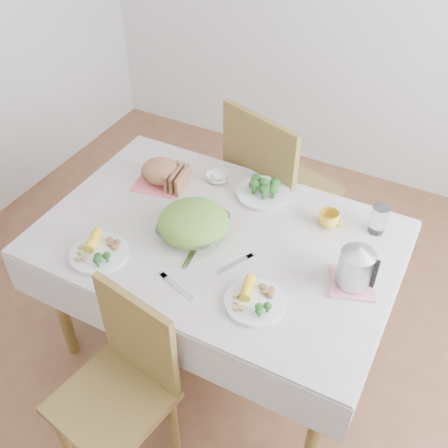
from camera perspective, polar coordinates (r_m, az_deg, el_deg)
The scene contains 19 objects.
floor at distance 2.81m, azimuth -0.56°, elevation -12.67°, with size 3.60×3.60×0.00m, color brown.
dining_table at distance 2.51m, azimuth -0.62°, elevation -7.71°, with size 1.40×0.90×0.75m, color brown.
tablecloth at distance 2.24m, azimuth -0.69°, elevation -1.36°, with size 1.50×1.00×0.01m, color beige.
chair_near at distance 2.15m, azimuth -12.31°, elevation -17.94°, with size 0.40×0.40×0.88m, color brown.
chair_far at distance 2.91m, azimuth 6.36°, elevation 2.83°, with size 0.48×0.48×1.06m, color brown.
salad_bowl at distance 2.22m, azimuth -3.34°, elevation -0.42°, with size 0.29×0.29×0.07m, color white.
dinner_plate_left at distance 2.20m, azimuth -13.40°, elevation -3.14°, with size 0.24×0.24×0.02m, color white.
dinner_plate_right at distance 1.97m, azimuth 3.39°, elevation -8.47°, with size 0.23×0.23×0.02m, color white.
broccoli_plate at distance 2.44m, azimuth 4.30°, elevation 3.32°, with size 0.25×0.25×0.02m, color beige.
napkin at distance 2.54m, azimuth -6.83°, elevation 4.69°, with size 0.23×0.23×0.00m, color #FC686B.
bread_loaf at distance 2.51m, azimuth -6.93°, elevation 5.71°, with size 0.19×0.17×0.11m, color brown.
fruit_bowl at distance 2.52m, azimuth -0.73°, elevation 5.05°, with size 0.11×0.11×0.03m, color white.
yellow_mug at distance 2.30m, azimuth 11.34°, elevation 0.53°, with size 0.09×0.09×0.07m, color gold.
glass_tumbler at distance 2.30m, azimuth 16.44°, elevation 0.45°, with size 0.07×0.07×0.13m, color white.
pink_tray at distance 2.09m, azimuth 13.74°, elevation -6.24°, with size 0.17×0.17×0.01m, color pink.
electric_kettle at distance 2.01m, azimuth 14.25°, elevation -4.08°, with size 0.13×0.13×0.19m, color #B2B5BA.
fork_left at distance 2.16m, azimuth -3.40°, elevation -3.14°, with size 0.02×0.20×0.00m, color silver.
fork_right at distance 2.11m, azimuth 1.19°, elevation -4.37°, with size 0.02×0.18×0.00m, color silver.
knife at distance 2.04m, azimuth -5.23°, elevation -6.76°, with size 0.02×0.18×0.00m, color silver.
Camera 1 is at (0.78, -1.43, 2.29)m, focal length 42.00 mm.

